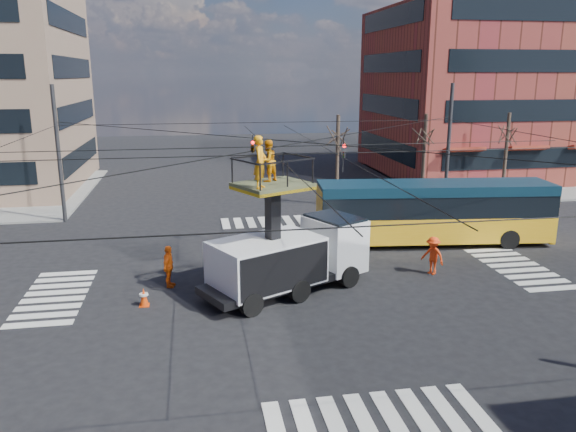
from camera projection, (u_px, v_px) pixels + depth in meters
The scene contains 13 objects.
ground at pixel (302, 281), 23.88m from camera, with size 120.00×120.00×0.00m, color black.
sidewalk_ne at pixel (498, 177), 47.36m from camera, with size 18.00×18.00×0.12m, color slate.
crosswalks at pixel (302, 281), 23.87m from camera, with size 22.40×22.40×0.02m, color silver, non-canonical shape.
building_ne at pixel (498, 92), 48.66m from camera, with size 20.06×16.06×14.00m.
overhead_network at pixel (299, 180), 23.20m from camera, with size 24.24×24.24×8.00m.
tree_a at pixel (338, 136), 36.45m from camera, with size 2.00×2.00×6.00m.
tree_b at pixel (425, 134), 37.44m from camera, with size 2.00×2.00×6.00m.
tree_c at pixel (508, 133), 38.42m from camera, with size 2.00×2.00×6.00m.
utility_truck at pixel (289, 242), 22.34m from camera, with size 7.28×5.23×6.44m.
city_bus at pixel (434, 211), 28.76m from camera, with size 12.09×3.85×3.20m.
traffic_cone at pixel (144, 297), 21.24m from camera, with size 0.36×0.36×0.71m, color red.
worker_ground at pixel (169, 267), 23.00m from camera, with size 1.04×0.43×1.77m, color #DF560E.
flagger at pixel (433, 256), 24.51m from camera, with size 1.10×0.63×1.70m, color #FF3C10.
Camera 1 is at (-4.39, -22.04, 8.56)m, focal length 35.00 mm.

